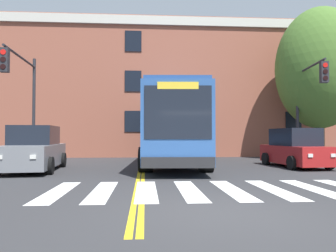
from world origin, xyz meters
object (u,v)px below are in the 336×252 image
(car_red_far_lane, at_px, (295,149))
(traffic_light_near_corner, at_px, (307,93))
(car_grey_near_lane, at_px, (34,150))
(traffic_light_far_corner, at_px, (23,87))
(city_bus, at_px, (173,127))
(street_tree_curbside_large, at_px, (319,68))

(car_red_far_lane, xyz_separation_m, traffic_light_near_corner, (1.68, 2.04, 2.88))
(car_grey_near_lane, distance_m, traffic_light_near_corner, 13.73)
(car_grey_near_lane, height_order, traffic_light_far_corner, traffic_light_far_corner)
(car_grey_near_lane, bearing_deg, city_bus, 23.69)
(city_bus, bearing_deg, traffic_light_far_corner, -178.06)
(traffic_light_far_corner, relative_size, street_tree_curbside_large, 0.61)
(car_grey_near_lane, relative_size, car_red_far_lane, 1.18)
(traffic_light_near_corner, relative_size, street_tree_curbside_large, 0.61)
(car_grey_near_lane, xyz_separation_m, traffic_light_far_corner, (-1.34, 2.37, 2.97))
(car_red_far_lane, bearing_deg, traffic_light_near_corner, 50.56)
(car_red_far_lane, distance_m, traffic_light_near_corner, 3.91)
(city_bus, relative_size, car_grey_near_lane, 2.40)
(city_bus, xyz_separation_m, street_tree_curbside_large, (8.97, 2.33, 3.62))
(city_bus, xyz_separation_m, traffic_light_far_corner, (-7.32, -0.25, 1.93))
(traffic_light_far_corner, bearing_deg, traffic_light_near_corner, 1.92)
(car_red_far_lane, distance_m, street_tree_curbside_large, 7.16)
(city_bus, distance_m, traffic_light_near_corner, 7.37)
(traffic_light_far_corner, xyz_separation_m, street_tree_curbside_large, (16.29, 2.58, 1.69))
(traffic_light_near_corner, bearing_deg, city_bus, -178.11)
(traffic_light_near_corner, height_order, street_tree_curbside_large, street_tree_curbside_large)
(car_grey_near_lane, relative_size, traffic_light_far_corner, 0.87)
(car_grey_near_lane, bearing_deg, street_tree_curbside_large, 18.34)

